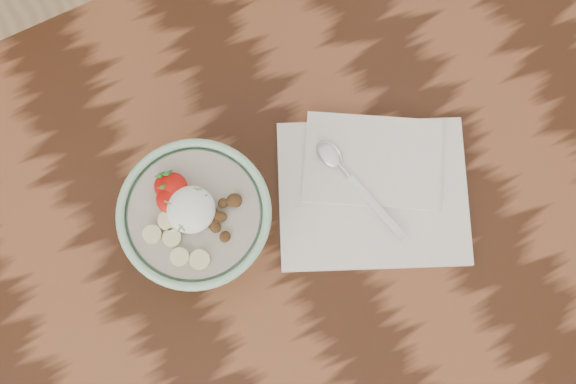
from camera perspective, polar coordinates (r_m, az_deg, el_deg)
The scene contains 4 objects.
table at distance 112.21cm, azimuth 1.85°, elevation -4.91°, with size 160.00×90.00×75.00cm.
breakfast_bowl at distance 97.95cm, azimuth -6.50°, elevation -1.96°, with size 18.30×18.30×12.55cm.
napkin at distance 104.63cm, azimuth 6.06°, elevation 0.40°, with size 30.36×28.01×1.50cm.
spoon at distance 103.66cm, azimuth 3.78°, elevation 1.79°, with size 5.81×16.46×0.86cm.
Camera 1 is at (-10.80, -13.77, 176.54)cm, focal length 50.00 mm.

